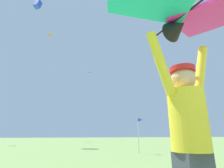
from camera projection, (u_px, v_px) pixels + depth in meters
The scene contains 7 objects.
kite_flyer_person at pixel (190, 138), 1.57m from camera, with size 0.81×0.40×1.92m.
held_stunt_kite at pixel (181, 12), 1.86m from camera, with size 1.87×1.13×0.41m.
distant_kite_black_overhead_distant at pixel (90, 72), 38.05m from camera, with size 0.74×0.73×0.26m.
distant_kite_orange_high_right at pixel (49, 35), 35.10m from camera, with size 0.89×0.89×0.22m.
distant_kite_blue_mid_left at pixel (38, 4), 21.68m from camera, with size 1.04×1.11×1.19m.
distant_kite_teal_high_left at pixel (0, 45), 22.25m from camera, with size 0.69×0.68×0.24m.
marker_flag at pixel (140, 122), 9.68m from camera, with size 0.30×0.24×1.87m.
Camera 1 is at (-1.37, -1.06, 0.97)m, focal length 28.12 mm.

